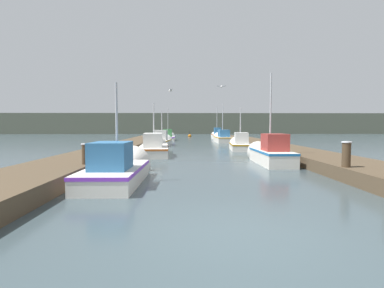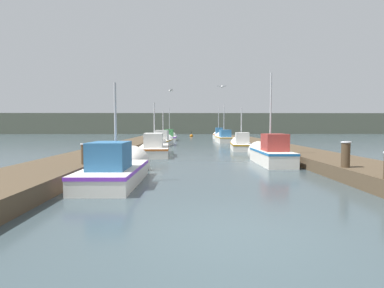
{
  "view_description": "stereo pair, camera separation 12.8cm",
  "coord_description": "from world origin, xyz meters",
  "views": [
    {
      "loc": [
        -0.88,
        -4.98,
        1.88
      ],
      "look_at": [
        -0.55,
        10.28,
        0.92
      ],
      "focal_mm": 28.0,
      "sensor_mm": 36.0,
      "label": 1
    },
    {
      "loc": [
        -0.75,
        -4.98,
        1.88
      ],
      "look_at": [
        -0.55,
        10.28,
        0.92
      ],
      "focal_mm": 28.0,
      "sensor_mm": 36.0,
      "label": 2
    }
  ],
  "objects": [
    {
      "name": "fishing_boat_0",
      "position": [
        -3.12,
        5.18,
        0.41
      ],
      "size": [
        1.68,
        4.86,
        3.75
      ],
      "rotation": [
        0.0,
        0.0,
        -0.01
      ],
      "color": "silver",
      "rests_on": "ground_plane"
    },
    {
      "name": "seagull_1",
      "position": [
        1.27,
        12.88,
        4.16
      ],
      "size": [
        0.56,
        0.29,
        0.12
      ],
      "rotation": [
        0.0,
        0.0,
        6.17
      ],
      "color": "white"
    },
    {
      "name": "mooring_piling_1",
      "position": [
        4.31,
        35.7,
        0.51
      ],
      "size": [
        0.35,
        0.35,
        1.0
      ],
      "color": "#473523",
      "rests_on": "ground_plane"
    },
    {
      "name": "dock_right",
      "position": [
        5.56,
        16.0,
        0.24
      ],
      "size": [
        2.63,
        40.0,
        0.49
      ],
      "color": "#4C3D2B",
      "rests_on": "ground_plane"
    },
    {
      "name": "fishing_boat_1",
      "position": [
        3.29,
        9.73,
        0.49
      ],
      "size": [
        1.34,
        4.62,
        4.7
      ],
      "rotation": [
        0.0,
        0.0,
        0.0
      ],
      "color": "silver",
      "rests_on": "ground_plane"
    },
    {
      "name": "fishing_boat_2",
      "position": [
        -2.93,
        14.65,
        0.42
      ],
      "size": [
        2.14,
        6.45,
        3.85
      ],
      "rotation": [
        0.0,
        0.0,
        0.07
      ],
      "color": "silver",
      "rests_on": "ground_plane"
    },
    {
      "name": "ground_plane",
      "position": [
        0.0,
        0.0,
        0.0
      ],
      "size": [
        200.0,
        200.0,
        0.0
      ],
      "color": "#38474C"
    },
    {
      "name": "seagull_lead",
      "position": [
        -1.76,
        13.02,
        3.95
      ],
      "size": [
        0.3,
        0.56,
        0.12
      ],
      "rotation": [
        0.0,
        0.0,
        4.9
      ],
      "color": "white"
    },
    {
      "name": "dock_left",
      "position": [
        -5.56,
        16.0,
        0.24
      ],
      "size": [
        2.63,
        40.0,
        0.49
      ],
      "color": "#4C3D2B",
      "rests_on": "ground_plane"
    },
    {
      "name": "mooring_piling_0",
      "position": [
        -4.45,
        5.7,
        0.62
      ],
      "size": [
        0.28,
        0.28,
        1.23
      ],
      "color": "#473523",
      "rests_on": "ground_plane"
    },
    {
      "name": "channel_buoy",
      "position": [
        -0.2,
        43.49,
        0.15
      ],
      "size": [
        0.54,
        0.54,
        1.04
      ],
      "color": "#BF6513",
      "rests_on": "ground_plane"
    },
    {
      "name": "fishing_boat_3",
      "position": [
        3.32,
        17.93,
        0.4
      ],
      "size": [
        1.8,
        4.5,
        3.65
      ],
      "rotation": [
        0.0,
        0.0,
        -0.08
      ],
      "color": "silver",
      "rests_on": "ground_plane"
    },
    {
      "name": "mooring_piling_3",
      "position": [
        4.45,
        4.77,
        0.68
      ],
      "size": [
        0.32,
        0.32,
        1.34
      ],
      "color": "#473523",
      "rests_on": "ground_plane"
    },
    {
      "name": "fishing_boat_6",
      "position": [
        -3.06,
        32.66,
        0.37
      ],
      "size": [
        1.75,
        5.81,
        4.56
      ],
      "rotation": [
        0.0,
        0.0,
        0.01
      ],
      "color": "silver",
      "rests_on": "ground_plane"
    },
    {
      "name": "distant_shore_ridge",
      "position": [
        0.0,
        67.12,
        2.24
      ],
      "size": [
        120.0,
        16.0,
        4.48
      ],
      "color": "#565B4C",
      "rests_on": "ground_plane"
    },
    {
      "name": "fishing_boat_5",
      "position": [
        3.22,
        28.29,
        0.46
      ],
      "size": [
        1.69,
        5.51,
        4.65
      ],
      "rotation": [
        0.0,
        0.0,
        0.03
      ],
      "color": "silver",
      "rests_on": "ground_plane"
    },
    {
      "name": "fishing_boat_7",
      "position": [
        3.45,
        36.28,
        0.48
      ],
      "size": [
        1.39,
        4.65,
        4.71
      ],
      "rotation": [
        0.0,
        0.0,
        -0.01
      ],
      "color": "silver",
      "rests_on": "ground_plane"
    },
    {
      "name": "fishing_boat_4",
      "position": [
        -3.07,
        23.33,
        0.42
      ],
      "size": [
        1.77,
        4.73,
        3.63
      ],
      "rotation": [
        0.0,
        0.0,
        -0.07
      ],
      "color": "silver",
      "rests_on": "ground_plane"
    }
  ]
}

